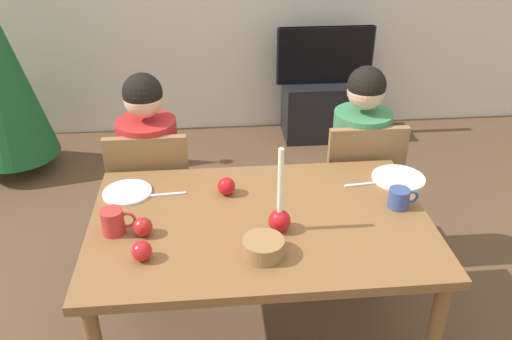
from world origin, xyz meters
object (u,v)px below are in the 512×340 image
person_left_child (153,183)px  mug_right (399,198)px  mug_left (114,222)px  apple_by_right_mug (142,251)px  apple_by_left_plate (143,227)px  chair_right (358,186)px  bowl_walnuts (263,248)px  chair_left (153,196)px  tv (325,55)px  apple_near_candle (226,186)px  candle_centerpiece (280,215)px  person_right_child (357,173)px  dining_table (260,235)px  plate_left (127,192)px  plate_right (398,178)px  tv_stand (322,109)px

person_left_child → mug_right: (1.10, -0.60, 0.22)m
mug_left → mug_right: 1.18m
person_left_child → apple_by_right_mug: bearing=-86.8°
apple_by_left_plate → person_left_child: bearing=93.0°
chair_right → bowl_walnuts: 1.07m
chair_left → tv: size_ratio=1.14×
bowl_walnuts → apple_near_candle: 0.46m
candle_centerpiece → apple_by_left_plate: 0.54m
chair_right → apple_near_candle: 0.87m
person_right_child → apple_near_candle: size_ratio=14.72×
chair_right → candle_centerpiece: (-0.53, -0.69, 0.31)m
apple_near_candle → chair_left: bearing=133.3°
mug_left → apple_by_right_mug: size_ratio=1.79×
person_right_child → mug_left: bearing=-150.0°
dining_table → bowl_walnuts: size_ratio=8.89×
plate_left → chair_left: bearing=79.8°
chair_right → plate_right: chair_right is taller
dining_table → mug_left: mug_left is taller
dining_table → candle_centerpiece: candle_centerpiece is taller
person_right_child → apple_by_right_mug: (-1.05, -0.86, 0.22)m
chair_right → mug_right: bearing=-89.8°
dining_table → apple_by_right_mug: bearing=-154.6°
dining_table → plate_left: bearing=156.2°
plate_right → chair_left: bearing=163.7°
dining_table → apple_near_candle: (-0.13, 0.21, 0.12)m
tv_stand → apple_by_right_mug: 2.85m
person_right_child → plate_right: person_right_child is taller
apple_near_candle → tv: bearing=67.1°
person_left_child → tv_stand: person_left_child is taller
bowl_walnuts → apple_by_left_plate: apple_by_left_plate is taller
dining_table → apple_near_candle: bearing=122.2°
mug_right → candle_centerpiece: bearing=-167.3°
chair_left → tv: bearing=53.3°
person_right_child → plate_left: person_right_child is taller
person_left_child → candle_centerpiece: (0.57, -0.72, 0.25)m
plate_left → mug_right: size_ratio=1.66×
plate_right → mug_left: 1.29m
person_left_child → plate_right: bearing=-17.7°
tv_stand → person_left_child: bearing=-127.2°
plate_right → tv: bearing=87.7°
dining_table → person_right_child: person_right_child is taller
person_right_child → apple_by_right_mug: 1.38m
bowl_walnuts → apple_by_right_mug: apple_by_right_mug is taller
dining_table → tv_stand: (0.75, 2.30, -0.43)m
apple_near_candle → tv_stand: bearing=67.1°
plate_right → mug_left: size_ratio=1.78×
dining_table → apple_by_left_plate: bearing=-172.1°
chair_right → person_left_child: (-1.10, 0.03, 0.06)m
dining_table → mug_right: mug_right is taller
person_left_child → mug_left: person_left_child is taller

